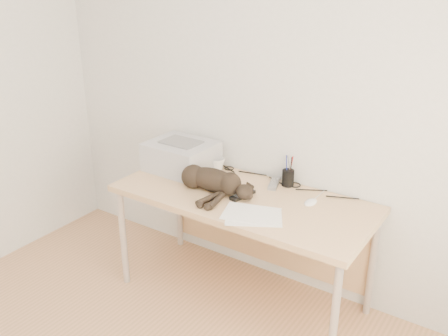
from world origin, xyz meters
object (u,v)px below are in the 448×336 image
Objects in this scene: desk at (249,210)px; mouse at (311,201)px; printer at (181,156)px; pen_cup at (288,178)px; cat at (210,181)px; mug at (217,165)px.

mouse is at bearing 7.51° from desk.
printer is 0.75m from pen_cup.
printer reaches higher than pen_cup.
cat is at bearing -156.69° from mouse.
mouse is at bearing 15.47° from cat.
pen_cup is at bearing 40.76° from cat.
desk is at bearing -4.10° from printer.
printer is at bearing -173.41° from mouse.
mouse is at bearing 0.62° from printer.
desk is 0.42m from mouse.
printer is 0.40m from cat.
mug is 0.51m from pen_cup.
pen_cup is (0.51, 0.05, 0.01)m from mug.
printer is 0.25m from mug.
cat is (0.36, -0.18, -0.03)m from printer.
cat is 3.47× the size of pen_cup.
pen_cup reaches higher than mug.
pen_cup reaches higher than cat.
desk is 0.32m from cat.
desk is 3.67× the size of printer.
pen_cup is at bearing 12.60° from printer.
pen_cup is (0.37, 0.34, -0.01)m from cat.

